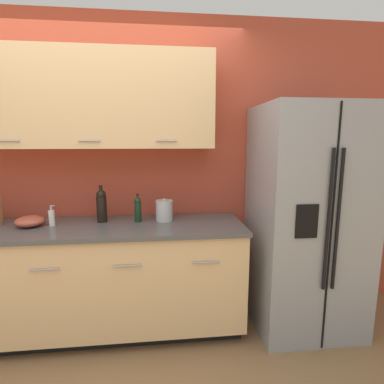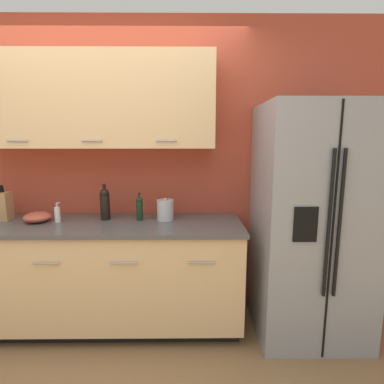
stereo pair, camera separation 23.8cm
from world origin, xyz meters
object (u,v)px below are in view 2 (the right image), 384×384
Objects in this scene: oil_bottle at (139,208)px; steel_canister at (165,210)px; refrigerator at (310,223)px; mixing_bowl at (38,217)px; wine_bottle at (105,203)px; soap_dispenser at (57,214)px; knife_block at (3,206)px.

steel_canister is (0.21, 0.01, -0.02)m from oil_bottle.
refrigerator reaches higher than steel_canister.
mixing_bowl is at bearing 177.89° from refrigerator.
mixing_bowl is (-1.04, -0.06, -0.04)m from steel_canister.
refrigerator is at bearing -5.37° from wine_bottle.
wine_bottle is at bearing 11.92° from soap_dispenser.
steel_canister is at bearing 1.70° from oil_bottle.
wine_bottle is 1.85× the size of soap_dispenser.
oil_bottle is at bearing 3.53° from mixing_bowl.
steel_canister is at bearing -2.14° from wine_bottle.
knife_block is 1.37× the size of oil_bottle.
knife_block is at bearing 173.00° from soap_dispenser.
wine_bottle is 1.40× the size of mixing_bowl.
steel_canister is 0.87× the size of mixing_bowl.
mixing_bowl is (-0.16, 0.00, -0.02)m from soap_dispenser.
knife_block is (-2.51, 0.14, 0.11)m from refrigerator.
wine_bottle is 0.51m from steel_canister.
refrigerator reaches higher than oil_bottle.
refrigerator is 2.51m from knife_block.
soap_dispenser is at bearing -175.46° from oil_bottle.
knife_block reaches higher than soap_dispenser.
steel_canister is (-1.16, 0.14, 0.08)m from refrigerator.
oil_bottle is (-1.38, 0.13, 0.10)m from refrigerator.
wine_bottle is 1.29× the size of oil_bottle.
knife_block reaches higher than wine_bottle.
wine_bottle is 1.61× the size of steel_canister.
oil_bottle is 1.08× the size of mixing_bowl.
knife_block is 1.48× the size of mixing_bowl.
mixing_bowl is at bearing -176.85° from steel_canister.
mixing_bowl is (-2.20, 0.08, 0.03)m from refrigerator.
refrigerator is 9.87× the size of steel_canister.
wine_bottle reaches higher than oil_bottle.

